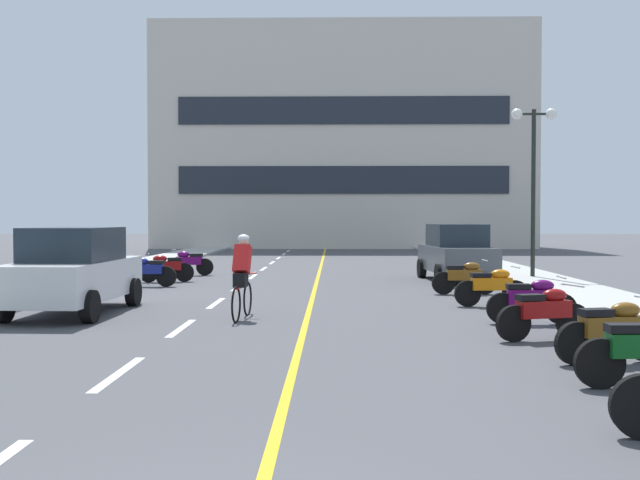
% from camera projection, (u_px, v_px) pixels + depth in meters
% --- Properties ---
extents(ground_plane, '(140.00, 140.00, 0.00)m').
position_uv_depth(ground_plane, '(310.00, 279.00, 24.62)').
color(ground_plane, '#47474C').
extents(curb_left, '(2.40, 72.00, 0.12)m').
position_uv_depth(curb_left, '(119.00, 271.00, 27.74)').
color(curb_left, '#A8A8A3').
rests_on(curb_left, ground).
extents(curb_right, '(2.40, 72.00, 0.12)m').
position_uv_depth(curb_right, '(508.00, 271.00, 27.48)').
color(curb_right, '#A8A8A3').
rests_on(curb_right, ground).
extents(lane_dash_1, '(0.14, 2.20, 0.01)m').
position_uv_depth(lane_dash_1, '(119.00, 373.00, 9.66)').
color(lane_dash_1, silver).
rests_on(lane_dash_1, ground).
extents(lane_dash_2, '(0.14, 2.20, 0.01)m').
position_uv_depth(lane_dash_2, '(182.00, 328.00, 13.66)').
color(lane_dash_2, silver).
rests_on(lane_dash_2, ground).
extents(lane_dash_3, '(0.14, 2.20, 0.01)m').
position_uv_depth(lane_dash_3, '(216.00, 303.00, 17.66)').
color(lane_dash_3, silver).
rests_on(lane_dash_3, ground).
extents(lane_dash_4, '(0.14, 2.20, 0.01)m').
position_uv_depth(lane_dash_4, '(238.00, 287.00, 21.65)').
color(lane_dash_4, silver).
rests_on(lane_dash_4, ground).
extents(lane_dash_5, '(0.14, 2.20, 0.01)m').
position_uv_depth(lane_dash_5, '(253.00, 277.00, 25.65)').
color(lane_dash_5, silver).
rests_on(lane_dash_5, ground).
extents(lane_dash_6, '(0.14, 2.20, 0.01)m').
position_uv_depth(lane_dash_6, '(264.00, 269.00, 29.65)').
color(lane_dash_6, silver).
rests_on(lane_dash_6, ground).
extents(lane_dash_7, '(0.14, 2.20, 0.01)m').
position_uv_depth(lane_dash_7, '(272.00, 263.00, 33.65)').
color(lane_dash_7, silver).
rests_on(lane_dash_7, ground).
extents(lane_dash_8, '(0.14, 2.20, 0.01)m').
position_uv_depth(lane_dash_8, '(279.00, 258.00, 37.64)').
color(lane_dash_8, silver).
rests_on(lane_dash_8, ground).
extents(lane_dash_9, '(0.14, 2.20, 0.01)m').
position_uv_depth(lane_dash_9, '(284.00, 254.00, 41.64)').
color(lane_dash_9, silver).
rests_on(lane_dash_9, ground).
extents(lane_dash_10, '(0.14, 2.20, 0.01)m').
position_uv_depth(lane_dash_10, '(288.00, 251.00, 45.64)').
color(lane_dash_10, silver).
rests_on(lane_dash_10, ground).
extents(lane_dash_11, '(0.14, 2.20, 0.01)m').
position_uv_depth(lane_dash_11, '(292.00, 248.00, 49.64)').
color(lane_dash_11, silver).
rests_on(lane_dash_11, ground).
extents(centre_line_yellow, '(0.12, 66.00, 0.01)m').
position_uv_depth(centre_line_yellow, '(319.00, 272.00, 27.61)').
color(centre_line_yellow, gold).
rests_on(centre_line_yellow, ground).
extents(office_building, '(25.54, 7.08, 14.99)m').
position_uv_depth(office_building, '(343.00, 139.00, 51.83)').
color(office_building, beige).
rests_on(office_building, ground).
extents(street_lamp_mid, '(1.46, 0.36, 5.45)m').
position_uv_depth(street_lamp_mid, '(534.00, 155.00, 24.17)').
color(street_lamp_mid, black).
rests_on(street_lamp_mid, curb_right).
extents(parked_car_near, '(2.02, 4.25, 1.82)m').
position_uv_depth(parked_car_near, '(74.00, 270.00, 15.70)').
color(parked_car_near, black).
rests_on(parked_car_near, ground).
extents(parked_car_mid, '(2.17, 4.32, 1.82)m').
position_uv_depth(parked_car_mid, '(456.00, 253.00, 23.83)').
color(parked_car_mid, black).
rests_on(parked_car_mid, ground).
extents(motorcycle_2, '(1.68, 0.65, 0.92)m').
position_uv_depth(motorcycle_2, '(613.00, 330.00, 10.31)').
color(motorcycle_2, black).
rests_on(motorcycle_2, ground).
extents(motorcycle_3, '(1.66, 0.73, 0.92)m').
position_uv_depth(motorcycle_3, '(544.00, 312.00, 12.27)').
color(motorcycle_3, black).
rests_on(motorcycle_3, ground).
extents(motorcycle_4, '(1.70, 0.60, 0.92)m').
position_uv_depth(motorcycle_4, '(532.00, 300.00, 14.13)').
color(motorcycle_4, black).
rests_on(motorcycle_4, ground).
extents(motorcycle_5, '(1.70, 0.60, 0.92)m').
position_uv_depth(motorcycle_5, '(492.00, 286.00, 16.97)').
color(motorcycle_5, black).
rests_on(motorcycle_5, ground).
extents(motorcycle_6, '(1.70, 0.60, 0.92)m').
position_uv_depth(motorcycle_6, '(465.00, 277.00, 19.67)').
color(motorcycle_6, black).
rests_on(motorcycle_6, ground).
extents(motorcycle_7, '(1.70, 0.60, 0.92)m').
position_uv_depth(motorcycle_7, '(148.00, 271.00, 21.91)').
color(motorcycle_7, black).
rests_on(motorcycle_7, ground).
extents(motorcycle_8, '(1.67, 0.69, 0.92)m').
position_uv_depth(motorcycle_8, '(166.00, 267.00, 23.43)').
color(motorcycle_8, black).
rests_on(motorcycle_8, ground).
extents(motorcycle_9, '(1.70, 0.60, 0.92)m').
position_uv_depth(motorcycle_9, '(189.00, 262.00, 26.18)').
color(motorcycle_9, black).
rests_on(motorcycle_9, ground).
extents(cyclist_rider, '(0.43, 1.77, 1.71)m').
position_uv_depth(cyclist_rider, '(242.00, 274.00, 14.92)').
color(cyclist_rider, black).
rests_on(cyclist_rider, ground).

